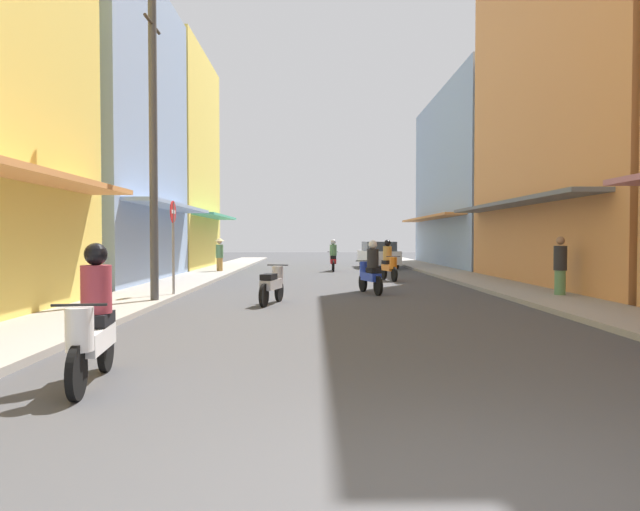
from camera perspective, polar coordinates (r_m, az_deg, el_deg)
ground_plane at (r=20.24m, az=1.44°, el=-2.89°), size 91.90×91.90×0.00m
sidewalk_left at (r=20.75m, az=-13.67°, el=-2.66°), size 2.02×49.77×0.12m
sidewalk_right at (r=21.14m, az=16.27°, el=-2.60°), size 2.02×49.77×0.12m
building_left_mid at (r=22.95m, az=-23.33°, el=11.33°), size 7.05×9.38×11.03m
building_left_far at (r=31.69m, az=-16.77°, el=8.97°), size 7.05×8.59×11.33m
building_right_mid at (r=22.53m, az=27.77°, el=18.87°), size 7.05×12.43×16.70m
building_right_far at (r=34.19m, az=16.74°, el=7.31°), size 7.05×13.96×10.00m
motorbike_silver at (r=14.07m, az=-4.81°, el=-2.87°), size 0.65×1.78×0.96m
motorbike_orange at (r=22.04m, az=6.94°, el=-0.69°), size 0.61×1.79×1.58m
motorbike_white at (r=6.85m, az=-21.91°, el=-6.18°), size 0.55×1.81×1.58m
motorbike_blue at (r=16.73m, az=5.12°, el=-1.45°), size 0.68×1.77×1.58m
motorbike_red at (r=28.06m, az=1.33°, el=-0.16°), size 0.55×1.81×1.58m
parked_car at (r=31.45m, az=5.91°, el=0.10°), size 2.01×4.20×1.45m
pedestrian_far at (r=16.45m, az=23.03°, el=-1.15°), size 0.34×0.34×1.68m
pedestrian_foreground at (r=26.60m, az=-10.08°, el=0.22°), size 0.44×0.44×1.66m
utility_pole at (r=14.58m, az=-16.43°, el=10.15°), size 0.20×1.20×7.41m
street_sign_no_entry at (r=15.84m, az=-14.56°, el=1.99°), size 0.07×0.60×2.65m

